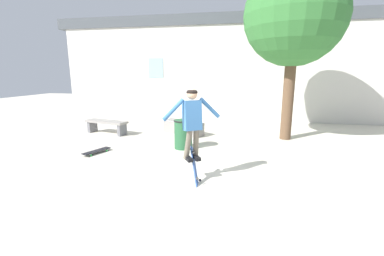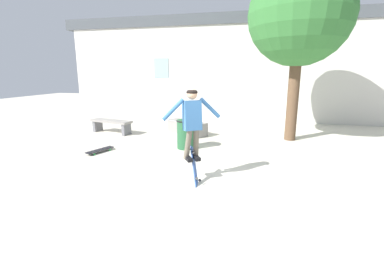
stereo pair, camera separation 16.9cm
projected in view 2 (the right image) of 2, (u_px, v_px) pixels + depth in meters
name	position (u px, v px, depth m)	size (l,w,h in m)	color
ground_plane	(204.00, 179.00, 5.29)	(40.00, 40.00, 0.00)	beige
building_backdrop	(233.00, 66.00, 11.56)	(16.44, 0.52, 5.79)	beige
tree_right	(300.00, 15.00, 7.66)	(3.06, 3.06, 5.39)	brown
park_bench	(111.00, 124.00, 9.35)	(1.69, 0.83, 0.48)	gray
skate_ledge	(187.00, 127.00, 9.24)	(1.61, 1.24, 0.47)	gray
trash_bin	(186.00, 133.00, 7.41)	(0.55, 0.55, 0.84)	#235633
skater	(192.00, 118.00, 5.03)	(1.07, 0.70, 1.43)	teal
skateboard_flipping	(194.00, 167.00, 5.16)	(0.29, 0.63, 0.80)	#2D519E
skateboard_resting	(100.00, 150.00, 7.09)	(0.49, 0.82, 0.08)	black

